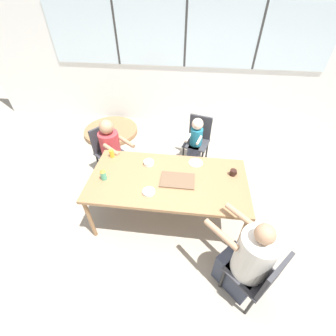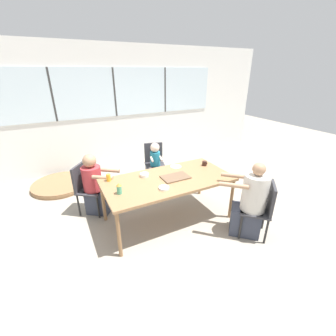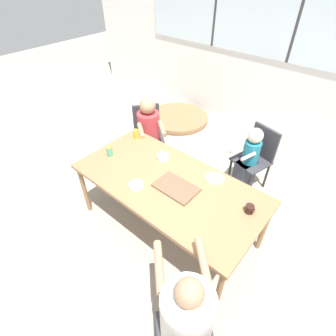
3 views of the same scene
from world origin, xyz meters
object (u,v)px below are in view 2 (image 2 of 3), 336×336
Objects in this scene: person_woman_green_shirt at (95,187)px; person_toddler at (155,165)px; chair_for_woman_green_shirt at (86,185)px; bowl_white_shallow at (144,175)px; coffee_mug at (205,163)px; person_man_blue_shirt at (250,204)px; juice_glass at (108,178)px; chair_for_man_blue_shirt at (263,206)px; folded_table_stack at (61,184)px; sippy_cup at (119,188)px; chair_for_toddler at (154,160)px; bowl_cereal at (164,188)px.

person_woman_green_shirt is 1.15× the size of person_toddler.
chair_for_woman_green_shirt is 1.04m from bowl_white_shallow.
coffee_mug is 1.09m from bowl_white_shallow.
person_man_blue_shirt is 10.30× the size of juice_glass.
chair_for_man_blue_shirt is at bearing 122.75° from person_toddler.
folded_table_stack is (-0.51, 1.29, -0.42)m from person_woman_green_shirt.
chair_for_woman_green_shirt is 6.42× the size of bowl_white_shallow.
coffee_mug is at bearing 48.27° from person_man_blue_shirt.
sippy_cup is (-1.78, 0.86, 0.30)m from chair_for_man_blue_shirt.
folded_table_stack is at bearing -125.30° from chair_for_woman_green_shirt.
person_toddler is at bearing -24.80° from folded_table_stack.
bowl_cereal is at bearing 85.92° from chair_for_toddler.
chair_for_man_blue_shirt is 2.38m from chair_for_toddler.
juice_glass is (-1.61, 0.18, 0.02)m from coffee_mug.
person_man_blue_shirt is (1.85, -1.57, 0.03)m from person_woman_green_shirt.
chair_for_woman_green_shirt is 1.32m from folded_table_stack.
juice_glass is at bearing 173.76° from coffee_mug.
person_woman_green_shirt is at bearing 144.68° from bowl_white_shallow.
bowl_white_shallow is (0.49, 0.34, -0.05)m from sippy_cup.
sippy_cup is 0.60m from bowl_white_shallow.
chair_for_man_blue_shirt is 1.00× the size of chair_for_toddler.
chair_for_woman_green_shirt is at bearing 130.04° from bowl_cereal.
chair_for_man_blue_shirt is 1.41m from bowl_cereal.
coffee_mug is at bearing 53.89° from chair_for_man_blue_shirt.
chair_for_woman_green_shirt is 0.81× the size of person_woman_green_shirt.
bowl_white_shallow is 0.51m from bowl_cereal.
person_toddler is 1.45m from juice_glass.
person_toddler is at bearing 140.85° from chair_for_woman_green_shirt.
sippy_cup is at bearing 50.18° from person_woman_green_shirt.
chair_for_woman_green_shirt is 1.47m from person_toddler.
person_woman_green_shirt is at bearing 112.05° from juice_glass.
person_man_blue_shirt is (1.98, -1.68, 0.00)m from chair_for_woman_green_shirt.
chair_for_toddler is at bearing 70.64° from bowl_cereal.
person_toddler reaches higher than bowl_cereal.
coffee_mug reaches higher than folded_table_stack.
chair_for_toddler is 1.27m from coffee_mug.
bowl_white_shallow is at bearing -55.97° from folded_table_stack.
chair_for_man_blue_shirt is (2.10, -1.79, 0.00)m from chair_for_woman_green_shirt.
chair_for_toddler is (1.47, 0.50, 0.00)m from chair_for_woman_green_shirt.
folded_table_stack is at bearing 83.35° from person_man_blue_shirt.
coffee_mug is (0.43, -1.16, 0.26)m from chair_for_toddler.
bowl_cereal is (-0.56, -1.59, 0.24)m from chair_for_toddler.
person_woman_green_shirt is 7.89× the size of bowl_white_shallow.
person_woman_green_shirt reaches higher than chair_for_woman_green_shirt.
person_woman_green_shirt is 0.92× the size of folded_table_stack.
chair_for_woman_green_shirt is 0.75× the size of folded_table_stack.
person_woman_green_shirt is 0.92× the size of person_man_blue_shirt.
person_toddler is (-0.55, 2.03, -0.07)m from person_man_blue_shirt.
chair_for_toddler is at bearing 51.35° from sippy_cup.
chair_for_man_blue_shirt reaches higher than bowl_white_shallow.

